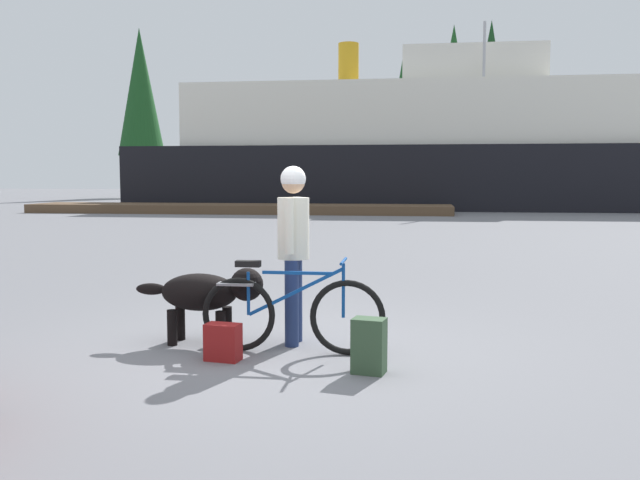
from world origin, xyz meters
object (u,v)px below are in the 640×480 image
Objects in this scene: handbag_pannier at (223,342)px; sailboat_moored at (481,200)px; person_cyclist at (293,236)px; backpack at (369,346)px; dog at (208,293)px; ferry_boat at (416,150)px; bicycle at (291,313)px.

handbag_pannier is 0.04× the size of sailboat_moored.
person_cyclist reaches higher than backpack.
sailboat_moored is (3.49, 28.43, 0.28)m from backpack.
dog reaches higher than backpack.
person_cyclist is 5.23× the size of handbag_pannier.
person_cyclist is at bearing -92.15° from ferry_boat.
handbag_pannier is at bearing -61.50° from dog.
dog is 0.05× the size of ferry_boat.
sailboat_moored reaches higher than backpack.
bicycle is 0.06× the size of ferry_boat.
ferry_boat reaches higher than dog.
backpack is at bearing -36.04° from bicycle.
person_cyclist is at bearing 7.91° from dog.
backpack is 31.92m from ferry_boat.
backpack is 1.39m from handbag_pannier.
sailboat_moored is (4.33, 27.48, -0.58)m from person_cyclist.
sailboat_moored is at bearing 80.22° from handbag_pannier.
handbag_pannier is at bearing -99.78° from sailboat_moored.
dog is (-0.91, 0.25, 0.13)m from bicycle.
sailboat_moored reaches higher than dog.
ferry_boat is 5.29m from sailboat_moored.
person_cyclist is 3.75× the size of backpack.
handbag_pannier is at bearing -148.35° from bicycle.
ferry_boat is at bearing 133.28° from sailboat_moored.
bicycle reaches higher than backpack.
bicycle reaches higher than handbag_pannier.
handbag_pannier is 31.75m from ferry_boat.
handbag_pannier is (-0.58, -0.35, -0.22)m from bicycle.
person_cyclist is at bearing 131.19° from backpack.
bicycle is 0.99m from backpack.
handbag_pannier is (-0.53, -0.73, -0.93)m from person_cyclist.
dog is 0.15× the size of sailboat_moored.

